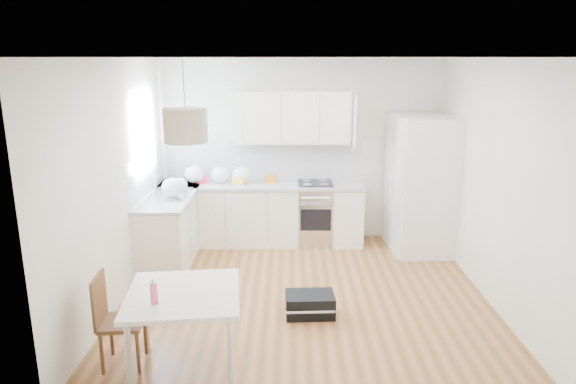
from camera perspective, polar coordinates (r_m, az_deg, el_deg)
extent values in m
plane|color=brown|center=(6.16, 1.88, -11.37)|extent=(4.20, 4.20, 0.00)
plane|color=white|center=(5.54, 2.12, 14.64)|extent=(4.20, 4.20, 0.00)
plane|color=beige|center=(7.76, 1.49, 4.57)|extent=(4.20, 0.00, 4.20)
plane|color=beige|center=(6.01, -18.46, 0.90)|extent=(0.00, 4.20, 4.20)
plane|color=beige|center=(6.14, 21.98, 0.87)|extent=(0.00, 4.20, 4.20)
cube|color=#BFE0F9|center=(7.02, -15.71, 6.29)|extent=(0.02, 1.00, 1.00)
cube|color=white|center=(7.69, -2.98, -2.52)|extent=(3.00, 0.60, 0.88)
cube|color=white|center=(7.28, -12.72, -3.83)|extent=(0.60, 1.80, 0.88)
cube|color=#A0A2A5|center=(7.56, -3.03, 0.82)|extent=(3.02, 0.64, 0.04)
cube|color=#A0A2A5|center=(7.15, -12.93, -0.33)|extent=(0.64, 1.82, 0.04)
cube|color=white|center=(7.78, -2.95, 3.55)|extent=(3.00, 0.01, 0.58)
cube|color=white|center=(7.16, -15.36, 2.07)|extent=(0.01, 1.80, 0.58)
cube|color=white|center=(7.52, 0.39, 8.31)|extent=(1.70, 0.32, 0.75)
cube|color=beige|center=(4.57, -11.56, -11.10)|extent=(1.05, 1.05, 0.04)
cylinder|color=white|center=(4.46, -17.18, -17.67)|extent=(0.05, 0.05, 0.71)
cylinder|color=white|center=(4.38, -6.31, -17.73)|extent=(0.05, 0.05, 0.71)
cylinder|color=white|center=(5.15, -15.50, -12.96)|extent=(0.05, 0.05, 0.71)
cylinder|color=white|center=(5.08, -6.30, -12.91)|extent=(0.05, 0.05, 0.71)
cylinder|color=#F64483|center=(4.38, -14.69, -10.60)|extent=(0.08, 0.08, 0.22)
cube|color=black|center=(5.68, 2.46, -12.37)|extent=(0.53, 0.36, 0.24)
cylinder|color=beige|center=(4.18, -11.31, 7.27)|extent=(0.42, 0.42, 0.27)
ellipsoid|color=white|center=(7.67, -10.38, 1.93)|extent=(0.29, 0.24, 0.26)
ellipsoid|color=white|center=(7.62, -7.57, 1.90)|extent=(0.27, 0.23, 0.24)
ellipsoid|color=white|center=(7.56, -5.13, 1.92)|extent=(0.28, 0.24, 0.25)
ellipsoid|color=white|center=(7.28, -11.87, 0.86)|extent=(0.19, 0.17, 0.18)
ellipsoid|color=white|center=(6.93, -12.71, 0.48)|extent=(0.29, 0.25, 0.26)
cube|color=#D26712|center=(7.60, -1.94, 1.49)|extent=(0.17, 0.12, 0.11)
cube|color=gold|center=(7.53, -5.48, 1.31)|extent=(0.19, 0.16, 0.11)
cube|color=red|center=(7.68, -9.58, 1.39)|extent=(0.17, 0.13, 0.10)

